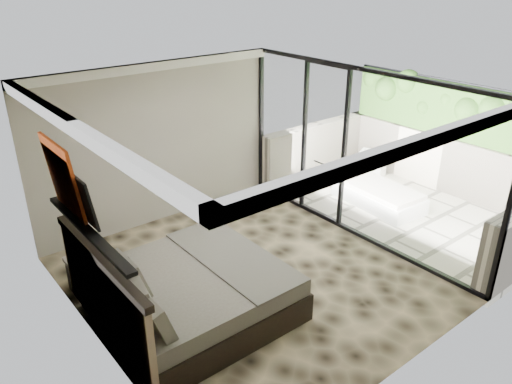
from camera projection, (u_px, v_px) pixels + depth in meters
floor at (249, 278)px, 7.34m from camera, size 5.00×5.00×0.00m
ceiling at (247, 90)px, 6.18m from camera, size 4.50×5.00×0.02m
back_wall at (159, 145)px, 8.52m from camera, size 4.50×0.02×2.80m
left_wall at (88, 245)px, 5.48m from camera, size 0.02×5.00×2.80m
glass_wall at (358, 156)px, 8.04m from camera, size 0.08×5.00×2.80m
terrace_slab at (404, 210)px, 9.50m from camera, size 3.00×5.00×0.12m
parapet_far at (448, 164)px, 10.01m from camera, size 0.30×5.00×1.10m
foliage_hedge at (458, 111)px, 9.55m from camera, size 0.36×4.60×1.10m
picture_ledge at (88, 232)px, 5.54m from camera, size 0.12×2.20×0.05m
bed at (186, 293)px, 6.39m from camera, size 2.31×2.24×1.28m
nightstand at (87, 276)px, 6.98m from camera, size 0.51×0.51×0.47m
table_lamp at (81, 231)px, 6.66m from camera, size 0.38×0.38×0.69m
abstract_canvas at (62, 177)px, 5.74m from camera, size 0.13×0.90×0.90m
framed_print at (84, 201)px, 5.51m from camera, size 0.11×0.50×0.60m
ottoman at (371, 165)px, 10.75m from camera, size 0.72×0.72×0.54m
lounger at (376, 193)px, 9.56m from camera, size 0.98×1.78×0.67m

